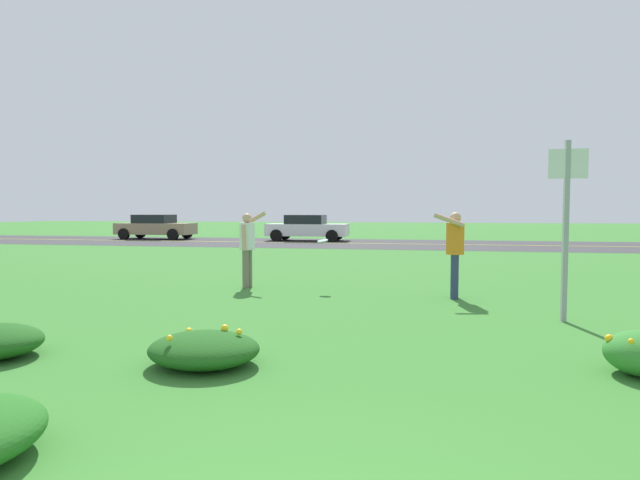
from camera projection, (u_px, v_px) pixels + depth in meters
The scene contains 10 objects.
ground_plane at pixel (405, 274), 13.79m from camera, with size 120.00×120.00×0.00m, color #387A2D.
highway_strip at pixel (413, 244), 25.85m from camera, with size 120.00×7.97×0.01m, color #38383A.
highway_center_stripe at pixel (413, 244), 25.85m from camera, with size 120.00×0.16×0.00m, color yellow.
daylily_clump_near_camera at pixel (204, 349), 5.59m from camera, with size 1.22×1.06×0.41m.
sign_post_near_path at pixel (566, 213), 7.72m from camera, with size 0.56×0.10×2.74m.
person_thrower_white_shirt at pixel (247, 243), 11.23m from camera, with size 0.56×0.51×1.68m.
person_catcher_orange_shirt at pixel (455, 247), 9.83m from camera, with size 0.59×0.51×1.66m.
frisbee_pale_blue at pixel (323, 241), 10.95m from camera, with size 0.24×0.23×0.09m.
car_tan_leftmost at pixel (156, 227), 30.52m from camera, with size 4.50×2.00×1.45m.
car_white_center_left at pixel (307, 228), 28.71m from camera, with size 4.50×2.00×1.45m.
Camera 1 is at (0.43, -1.57, 1.69)m, focal length 28.84 mm.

